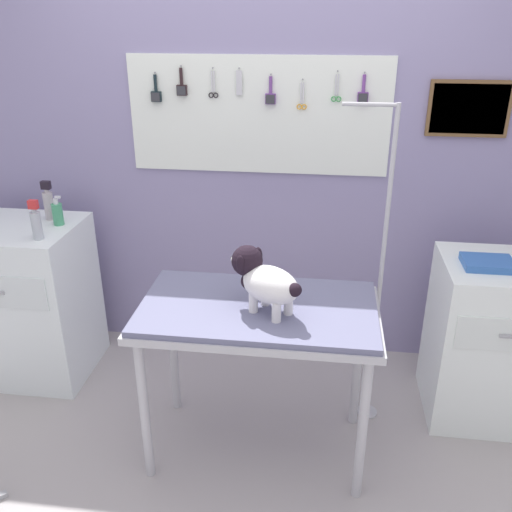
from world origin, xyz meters
TOP-DOWN VIEW (x-y plane):
  - ground at (0.00, 0.00)m, footprint 4.40×4.00m
  - rear_wall_panel at (0.01, 1.28)m, footprint 4.00×0.11m
  - grooming_table at (0.11, 0.30)m, footprint 1.09×0.61m
  - grooming_arm at (0.66, 0.63)m, footprint 0.30×0.11m
  - dog at (0.14, 0.26)m, footprint 0.36×0.30m
  - counter_left at (-1.38, 0.80)m, footprint 0.80×0.58m
  - cabinet_right at (1.33, 0.75)m, footprint 0.68×0.54m
  - detangler_spray at (-1.16, 0.93)m, footprint 0.06×0.06m
  - pump_bottle_white at (-1.08, 0.86)m, footprint 0.06×0.06m
  - spray_bottle_short at (-1.09, 0.65)m, footprint 0.05×0.05m
  - supply_tray at (1.19, 0.71)m, footprint 0.24×0.18m

SIDE VIEW (x-z plane):
  - ground at x=0.00m, z-range -0.04..0.00m
  - cabinet_right at x=1.33m, z-range 0.00..0.88m
  - counter_left at x=-1.38m, z-range 0.00..0.94m
  - grooming_table at x=0.11m, z-range 0.33..1.14m
  - grooming_arm at x=0.66m, z-range -0.05..1.61m
  - supply_tray at x=1.19m, z-range 0.88..0.92m
  - dog at x=0.14m, z-range 0.83..1.11m
  - pump_bottle_white at x=-1.08m, z-range 0.92..1.08m
  - spray_bottle_short at x=-1.09m, z-range 0.92..1.13m
  - detangler_spray at x=-1.16m, z-range 0.92..1.14m
  - rear_wall_panel at x=0.01m, z-range 0.01..2.31m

